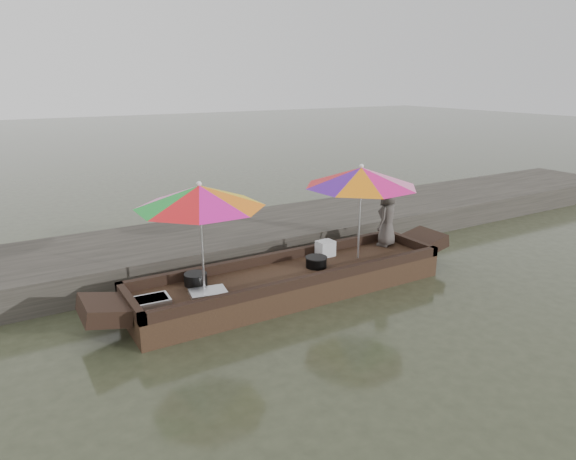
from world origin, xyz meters
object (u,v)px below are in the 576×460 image
tray_scallop (208,293)px  umbrella_stern (360,212)px  supply_bag (325,248)px  boat_hull (291,283)px  tray_crayfish (150,302)px  umbrella_bow (202,238)px  charcoal_grill (316,262)px  vendor (387,217)px  cooking_pot (196,279)px

tray_scallop → umbrella_stern: bearing=2.7°
tray_scallop → supply_bag: size_ratio=1.76×
boat_hull → tray_crayfish: tray_crayfish is taller
umbrella_bow → tray_crayfish: bearing=-177.2°
tray_crayfish → tray_scallop: 0.78m
boat_hull → tray_crayfish: bearing=-179.0°
tray_scallop → umbrella_stern: umbrella_stern is taller
supply_bag → umbrella_stern: bearing=-41.6°
boat_hull → tray_scallop: (-1.41, -0.12, 0.21)m
tray_crayfish → umbrella_bow: 1.06m
charcoal_grill → boat_hull: bearing=-179.7°
tray_scallop → vendor: vendor is taller
boat_hull → charcoal_grill: charcoal_grill is taller
supply_bag → umbrella_stern: (0.40, -0.36, 0.65)m
tray_scallop → supply_bag: supply_bag is taller
tray_scallop → cooking_pot: bearing=92.2°
tray_crayfish → vendor: size_ratio=0.49×
umbrella_bow → tray_scallop: bearing=-88.3°
tray_scallop → vendor: bearing=6.6°
vendor → charcoal_grill: bearing=-17.3°
umbrella_bow → umbrella_stern: same height
tray_scallop → umbrella_stern: (2.69, 0.12, 0.74)m
supply_bag → cooking_pot: bearing=-178.3°
cooking_pot → umbrella_stern: umbrella_stern is taller
tray_crayfish → vendor: (4.30, 0.32, 0.46)m
boat_hull → tray_scallop: size_ratio=10.07×
cooking_pot → tray_scallop: cooking_pot is taller
cooking_pot → tray_crayfish: bearing=-156.4°
charcoal_grill → supply_bag: supply_bag is taller
vendor → cooking_pot: bearing=-27.0°
tray_crayfish → tray_scallop: size_ratio=1.00×
tray_scallop → vendor: (3.53, 0.41, 0.47)m
cooking_pot → umbrella_bow: umbrella_bow is taller
boat_hull → vendor: vendor is taller
umbrella_stern → tray_crayfish: bearing=-179.4°
boat_hull → supply_bag: size_ratio=17.69×
supply_bag → tray_crayfish: bearing=-172.6°
cooking_pot → tray_scallop: size_ratio=0.66×
vendor → umbrella_bow: size_ratio=0.58×
tray_crayfish → charcoal_grill: (2.63, 0.04, 0.03)m
cooking_pot → vendor: size_ratio=0.32×
umbrella_stern → cooking_pot: bearing=173.8°
tray_crayfish → supply_bag: bearing=7.4°
cooking_pot → vendor: bearing=-0.2°
charcoal_grill → vendor: vendor is taller
tray_crayfish → cooking_pot: bearing=23.6°
vendor → supply_bag: bearing=-30.3°
tray_scallop → charcoal_grill: charcoal_grill is taller
boat_hull → vendor: 2.25m
vendor → umbrella_stern: 0.93m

